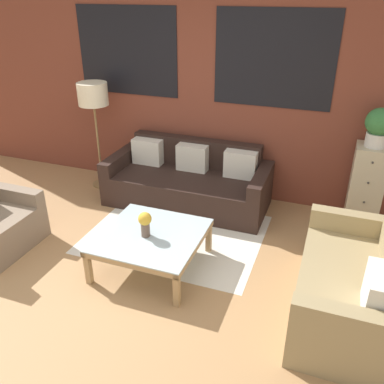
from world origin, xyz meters
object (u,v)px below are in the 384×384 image
(settee_vintage, at_px, (354,287))
(floor_lamp, at_px, (93,98))
(couch_dark, at_px, (188,182))
(flower_vase, at_px, (145,222))
(drawer_cabinet, at_px, (366,186))
(potted_plant, at_px, (379,126))
(coffee_table, at_px, (151,238))

(settee_vintage, bearing_deg, floor_lamp, 155.73)
(couch_dark, height_order, settee_vintage, settee_vintage)
(floor_lamp, distance_m, flower_vase, 2.23)
(flower_vase, bearing_deg, couch_dark, 94.28)
(settee_vintage, xyz_separation_m, floor_lamp, (-3.39, 1.53, 0.94))
(settee_vintage, relative_size, floor_lamp, 1.05)
(floor_lamp, relative_size, drawer_cabinet, 1.49)
(couch_dark, relative_size, settee_vintage, 1.35)
(floor_lamp, distance_m, potted_plant, 3.47)
(couch_dark, relative_size, drawer_cabinet, 2.12)
(drawer_cabinet, bearing_deg, floor_lamp, -177.36)
(settee_vintage, xyz_separation_m, potted_plant, (0.08, 1.69, 0.90))
(potted_plant, bearing_deg, coffee_table, -140.19)
(coffee_table, xyz_separation_m, drawer_cabinet, (1.97, 1.64, 0.16))
(coffee_table, bearing_deg, settee_vintage, -1.35)
(potted_plant, bearing_deg, flower_vase, -139.98)
(couch_dark, distance_m, coffee_table, 1.42)
(drawer_cabinet, bearing_deg, couch_dark, -173.91)
(couch_dark, distance_m, floor_lamp, 1.66)
(settee_vintage, height_order, floor_lamp, floor_lamp)
(couch_dark, height_order, flower_vase, couch_dark)
(couch_dark, bearing_deg, floor_lamp, 177.20)
(drawer_cabinet, bearing_deg, settee_vintage, -92.66)
(coffee_table, height_order, floor_lamp, floor_lamp)
(floor_lamp, xyz_separation_m, flower_vase, (1.46, -1.52, -0.72))
(drawer_cabinet, relative_size, flower_vase, 3.79)
(drawer_cabinet, height_order, flower_vase, drawer_cabinet)
(settee_vintage, xyz_separation_m, coffee_table, (-1.89, 0.04, 0.02))
(couch_dark, distance_m, drawer_cabinet, 2.14)
(couch_dark, distance_m, settee_vintage, 2.51)
(flower_vase, bearing_deg, potted_plant, 40.02)
(floor_lamp, bearing_deg, potted_plant, 2.64)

